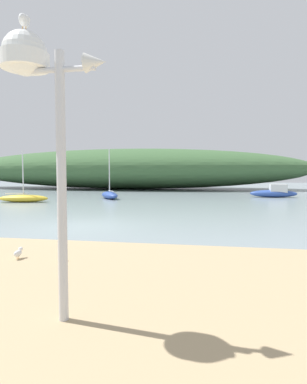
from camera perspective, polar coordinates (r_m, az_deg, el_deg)
ground_plane at (r=13.00m, az=-12.71°, el=-5.90°), size 120.00×120.00×0.00m
distant_hill at (r=42.57m, az=-4.73°, el=4.13°), size 47.00×13.13×5.23m
mast_structure at (r=4.50m, az=-20.41°, el=18.52°), size 1.35×0.60×3.66m
seagull_on_radar at (r=4.81m, az=-22.01°, el=26.51°), size 0.19×0.35×0.24m
motorboat_near_shore at (r=29.14m, az=20.75°, el=-0.06°), size 3.87×1.20×1.13m
sailboat_far_left at (r=24.65m, az=-22.15°, el=-1.02°), size 3.62×1.66×3.63m
sailboat_west_reach at (r=26.08m, az=-7.84°, el=-0.51°), size 2.63×3.38×4.01m
seagull_near_waterline at (r=7.23m, az=-16.08°, el=-10.90°), size 0.13×0.27×0.20m
seagull_upper_strand at (r=7.76m, az=-22.96°, el=-9.90°), size 0.12×0.34×0.24m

